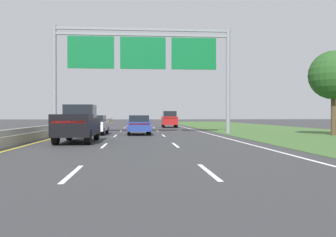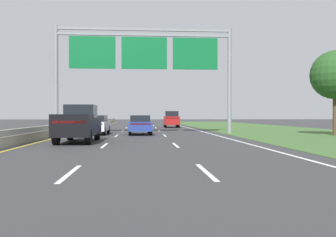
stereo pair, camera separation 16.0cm
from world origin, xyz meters
name	(u,v)px [view 1 (the left image)]	position (x,y,z in m)	size (l,w,h in m)	color
ground_plane	(139,132)	(0.00, 35.00, 0.00)	(220.00, 220.00, 0.00)	#333335
lane_striping	(139,132)	(0.00, 34.54, 0.00)	(11.96, 106.00, 0.01)	white
grass_verge_right	(282,131)	(13.95, 35.00, 0.01)	(14.00, 110.00, 0.02)	#3D602D
median_barrier_concrete	(69,128)	(-6.60, 35.00, 0.35)	(0.60, 110.00, 0.85)	#99968E
overhead_sign_gantry	(143,58)	(0.30, 31.25, 6.44)	(15.06, 0.42, 9.07)	gray
pickup_truck_black	(78,124)	(-3.60, 22.03, 1.07)	(2.03, 5.41, 2.20)	black
car_red_right_lane_suv	(169,119)	(3.92, 47.38, 1.10)	(2.03, 4.75, 2.11)	maroon
car_blue_centre_lane_sedan	(139,125)	(-0.07, 30.09, 0.82)	(1.92, 4.44, 1.57)	navy
car_white_left_lane_sedan	(95,125)	(-3.62, 30.42, 0.82)	(1.92, 4.44, 1.57)	silver
roadside_tree_mid	(333,75)	(14.95, 27.42, 4.67)	(3.76, 3.76, 6.57)	#4C3823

